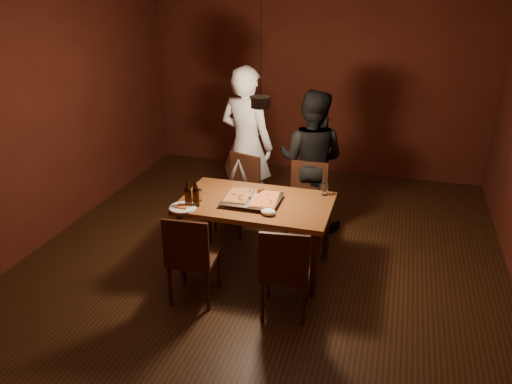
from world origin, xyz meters
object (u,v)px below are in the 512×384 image
(chair_far_left, at_px, (240,185))
(chair_near_left, at_px, (190,251))
(pizza_tray, at_px, (252,200))
(pendant_lamp, at_px, (261,101))
(diner_dark, at_px, (311,160))
(plate_slice, at_px, (183,207))
(chair_near_right, at_px, (285,265))
(dining_table, at_px, (256,208))
(diner_white, at_px, (247,145))
(chair_far_right, at_px, (307,195))
(beer_bottle_b, at_px, (196,194))
(beer_bottle_a, at_px, (188,194))

(chair_far_left, bearing_deg, chair_near_left, 108.80)
(pizza_tray, distance_m, pendant_lamp, 0.99)
(diner_dark, bearing_deg, plate_slice, 63.00)
(chair_near_right, bearing_deg, dining_table, 115.78)
(dining_table, relative_size, pizza_tray, 2.73)
(dining_table, height_order, plate_slice, plate_slice)
(chair_near_right, bearing_deg, plate_slice, 153.86)
(chair_far_left, bearing_deg, diner_white, -71.29)
(chair_far_right, relative_size, plate_slice, 1.85)
(chair_far_left, relative_size, pizza_tray, 0.95)
(diner_dark, xyz_separation_m, pendant_lamp, (-0.30, -1.12, 0.93))
(dining_table, bearing_deg, chair_near_right, -57.32)
(chair_far_right, height_order, chair_near_right, same)
(diner_dark, relative_size, pendant_lamp, 1.51)
(dining_table, relative_size, chair_far_left, 2.86)
(chair_near_right, distance_m, pizza_tray, 0.90)
(chair_far_right, bearing_deg, diner_white, -23.88)
(chair_near_right, bearing_deg, chair_near_left, 174.16)
(diner_dark, bearing_deg, diner_white, 6.76)
(dining_table, xyz_separation_m, beer_bottle_b, (-0.53, -0.27, 0.20))
(chair_far_left, distance_m, pizza_tray, 0.98)
(dining_table, relative_size, beer_bottle_a, 5.75)
(dining_table, distance_m, plate_slice, 0.73)
(chair_far_right, relative_size, pizza_tray, 0.88)
(pizza_tray, bearing_deg, diner_dark, 72.28)
(diner_dark, bearing_deg, chair_near_left, 75.07)
(chair_near_left, bearing_deg, pizza_tray, 59.13)
(beer_bottle_a, relative_size, diner_dark, 0.16)
(pendant_lamp, bearing_deg, plate_slice, -151.69)
(beer_bottle_a, relative_size, plate_slice, 1.00)
(diner_white, bearing_deg, chair_far_right, 172.91)
(chair_near_right, xyz_separation_m, pizza_tray, (-0.51, 0.71, 0.24))
(plate_slice, relative_size, pendant_lamp, 0.24)
(chair_far_right, relative_size, pendant_lamp, 0.44)
(plate_slice, bearing_deg, chair_near_right, -19.24)
(pizza_tray, height_order, pendant_lamp, pendant_lamp)
(dining_table, distance_m, beer_bottle_b, 0.62)
(chair_far_left, distance_m, chair_near_left, 1.58)
(chair_far_right, distance_m, chair_near_right, 1.53)
(pendant_lamp, bearing_deg, dining_table, -172.36)
(chair_far_left, xyz_separation_m, diner_white, (-0.01, 0.29, 0.41))
(chair_far_left, distance_m, pendant_lamp, 1.55)
(dining_table, bearing_deg, chair_far_left, 118.04)
(chair_near_left, xyz_separation_m, plate_slice, (-0.24, 0.40, 0.22))
(beer_bottle_a, height_order, plate_slice, beer_bottle_a)
(chair_far_right, bearing_deg, plate_slice, 46.94)
(chair_far_left, xyz_separation_m, pendant_lamp, (0.48, -0.82, 1.22))
(chair_far_left, height_order, diner_dark, diner_dark)
(beer_bottle_b, height_order, pendant_lamp, pendant_lamp)
(pendant_lamp, bearing_deg, diner_white, 113.75)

